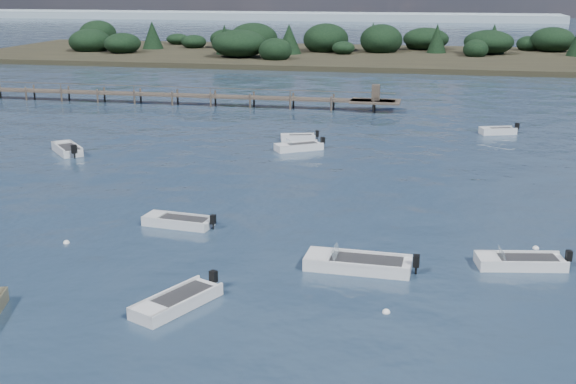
% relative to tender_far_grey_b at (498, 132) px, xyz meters
% --- Properties ---
extents(ground, '(400.00, 400.00, 0.00)m').
position_rel_tender_far_grey_b_xyz_m(ground, '(-15.38, 21.37, -0.16)').
color(ground, '#18283A').
rests_on(ground, ground).
extents(tender_far_grey_b, '(3.45, 2.16, 1.17)m').
position_rel_tender_far_grey_b_xyz_m(tender_far_grey_b, '(0.00, 0.00, 0.00)').
color(tender_far_grey_b, '#BABFC2').
rests_on(tender_far_grey_b, ground).
extents(tender_far_white, '(3.20, 1.81, 1.07)m').
position_rel_tender_far_grey_b_xyz_m(tender_far_white, '(-16.42, -6.17, -0.01)').
color(tender_far_white, silver).
rests_on(tender_far_white, ground).
extents(dinghy_mid_white_b, '(4.39, 2.18, 1.07)m').
position_rel_tender_far_grey_b_xyz_m(dinghy_mid_white_b, '(-1.22, -31.17, -0.03)').
color(dinghy_mid_white_b, silver).
rests_on(dinghy_mid_white_b, ground).
extents(dinghy_extra_b, '(3.84, 3.17, 1.17)m').
position_rel_tender_far_grey_b_xyz_m(dinghy_extra_b, '(-15.72, -9.58, -0.01)').
color(dinghy_extra_b, silver).
rests_on(dinghy_extra_b, ground).
extents(dinghy_extra_a, '(2.99, 4.31, 1.05)m').
position_rel_tender_far_grey_b_xyz_m(dinghy_extra_a, '(-15.25, -38.45, -0.02)').
color(dinghy_extra_a, silver).
rests_on(dinghy_extra_a, ground).
extents(tender_far_grey, '(3.57, 3.69, 1.32)m').
position_rel_tender_far_grey_b_xyz_m(tender_far_grey, '(-32.94, -14.18, 0.02)').
color(tender_far_grey, '#BABFC2').
rests_on(tender_far_grey, ground).
extents(dinghy_mid_grey, '(4.11, 1.83, 1.02)m').
position_rel_tender_far_grey_b_xyz_m(dinghy_mid_grey, '(-18.69, -28.78, -0.03)').
color(dinghy_mid_grey, '#BABFC2').
rests_on(dinghy_mid_grey, ground).
extents(dinghy_mid_white_a, '(5.20, 1.97, 1.21)m').
position_rel_tender_far_grey_b_xyz_m(dinghy_mid_white_a, '(-8.54, -32.95, -0.01)').
color(dinghy_mid_white_a, silver).
rests_on(dinghy_mid_white_a, ground).
extents(buoy_b, '(0.32, 0.32, 0.32)m').
position_rel_tender_far_grey_b_xyz_m(buoy_b, '(-6.91, -37.29, -0.16)').
color(buoy_b, silver).
rests_on(buoy_b, ground).
extents(buoy_c, '(0.32, 0.32, 0.32)m').
position_rel_tender_far_grey_b_xyz_m(buoy_c, '(-23.26, -32.52, -0.16)').
color(buoy_c, silver).
rests_on(buoy_c, ground).
extents(buoy_d, '(0.32, 0.32, 0.32)m').
position_rel_tender_far_grey_b_xyz_m(buoy_d, '(-0.21, -28.62, -0.16)').
color(buoy_d, silver).
rests_on(buoy_d, ground).
extents(jetty, '(64.50, 3.20, 3.40)m').
position_rel_tender_far_grey_b_xyz_m(jetty, '(-37.13, 9.36, 0.82)').
color(jetty, '#473E34').
rests_on(jetty, ground).
extents(far_headland, '(190.00, 40.00, 5.80)m').
position_rel_tender_far_grey_b_xyz_m(far_headland, '(9.62, 61.37, 1.80)').
color(far_headland, black).
rests_on(far_headland, ground).
extents(distant_haze, '(280.00, 20.00, 2.40)m').
position_rel_tender_far_grey_b_xyz_m(distant_haze, '(-105.38, 191.37, -0.16)').
color(distant_haze, '#8A9EAA').
rests_on(distant_haze, ground).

